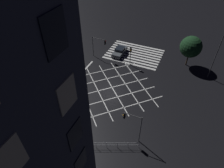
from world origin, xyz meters
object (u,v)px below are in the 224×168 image
(street_lamp_west, at_px, (63,139))
(street_tree_far, at_px, (191,47))
(street_lamp_east, at_px, (222,39))
(traffic_light_median_south, at_px, (131,53))
(waiting_car, at_px, (120,51))
(traffic_light_ne_cross, at_px, (44,89))
(traffic_light_nw_main, at_px, (132,121))
(traffic_light_se_main, at_px, (100,43))
(traffic_light_ne_main, at_px, (39,88))

(street_lamp_west, height_order, street_tree_far, street_lamp_west)
(street_lamp_east, relative_size, street_tree_far, 1.73)
(traffic_light_median_south, distance_m, street_lamp_west, 22.12)
(street_lamp_east, height_order, waiting_car, street_lamp_east)
(traffic_light_ne_cross, distance_m, traffic_light_nw_main, 13.84)
(street_lamp_east, distance_m, street_lamp_west, 27.06)
(traffic_light_se_main, distance_m, waiting_car, 4.81)
(street_tree_far, bearing_deg, street_lamp_east, 150.13)
(traffic_light_nw_main, height_order, street_tree_far, street_tree_far)
(traffic_light_nw_main, xyz_separation_m, traffic_light_median_south, (5.55, -15.18, -0.64))
(street_lamp_east, height_order, street_lamp_west, street_lamp_east)
(street_lamp_east, relative_size, waiting_car, 2.25)
(traffic_light_ne_cross, bearing_deg, traffic_light_median_south, -30.24)
(street_lamp_west, xyz_separation_m, street_tree_far, (-8.71, -26.15, -2.21))
(waiting_car, bearing_deg, traffic_light_ne_main, -16.42)
(traffic_light_ne_cross, distance_m, street_tree_far, 25.72)
(traffic_light_se_main, distance_m, street_lamp_west, 23.30)
(traffic_light_ne_cross, height_order, traffic_light_nw_main, traffic_light_nw_main)
(traffic_light_ne_main, relative_size, street_lamp_east, 0.43)
(traffic_light_se_main, height_order, traffic_light_nw_main, traffic_light_nw_main)
(waiting_car, bearing_deg, street_lamp_east, 87.03)
(traffic_light_nw_main, bearing_deg, traffic_light_ne_main, -1.84)
(traffic_light_ne_cross, height_order, street_tree_far, street_tree_far)
(traffic_light_ne_cross, distance_m, street_lamp_east, 27.64)
(street_lamp_west, xyz_separation_m, waiting_car, (4.21, -24.72, -5.44))
(street_lamp_east, bearing_deg, traffic_light_se_main, 5.43)
(traffic_light_nw_main, xyz_separation_m, waiting_car, (8.77, -18.06, -2.70))
(street_lamp_west, distance_m, waiting_car, 25.66)
(street_tree_far, bearing_deg, traffic_light_ne_main, 46.45)
(traffic_light_ne_cross, xyz_separation_m, traffic_light_ne_main, (0.19, 0.63, 0.59))
(traffic_light_ne_cross, xyz_separation_m, street_lamp_west, (-9.21, 7.74, 3.57))
(traffic_light_ne_main, bearing_deg, street_tree_far, 46.45)
(street_tree_far, bearing_deg, traffic_light_median_south, 23.97)
(traffic_light_ne_cross, height_order, waiting_car, traffic_light_ne_cross)
(traffic_light_se_main, relative_size, traffic_light_ne_main, 0.97)
(traffic_light_median_south, distance_m, waiting_car, 4.79)
(traffic_light_se_main, height_order, street_lamp_west, street_lamp_west)
(traffic_light_se_main, xyz_separation_m, street_tree_far, (-15.97, -4.21, 0.75))
(traffic_light_median_south, height_order, street_tree_far, street_tree_far)
(traffic_light_se_main, relative_size, waiting_car, 0.95)
(traffic_light_median_south, bearing_deg, street_lamp_east, 98.30)
(traffic_light_ne_cross, distance_m, traffic_light_ne_main, 0.89)
(traffic_light_nw_main, height_order, waiting_car, traffic_light_nw_main)
(traffic_light_nw_main, relative_size, street_tree_far, 0.79)
(traffic_light_ne_main, bearing_deg, traffic_light_median_south, 60.28)
(street_lamp_west, relative_size, waiting_car, 1.95)
(traffic_light_ne_main, relative_size, traffic_light_nw_main, 0.95)
(traffic_light_ne_main, height_order, street_lamp_west, street_lamp_west)
(traffic_light_ne_main, bearing_deg, traffic_light_nw_main, -1.84)
(traffic_light_ne_cross, bearing_deg, street_lamp_west, -130.06)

